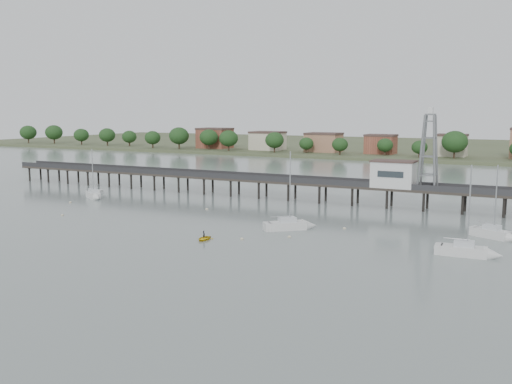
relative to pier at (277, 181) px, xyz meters
The scene contains 13 objects.
ground_plane 60.12m from the pier, 90.00° to the right, with size 500.00×500.00×0.00m, color slate.
pier is the anchor object (origin of this frame).
pier_building 25.16m from the pier, ahead, with size 8.40×5.40×5.30m.
lattice_tower 32.34m from the pier, ahead, with size 3.20×3.20×15.50m.
sailboat_d 55.03m from the pier, 37.40° to the right, with size 7.70×2.61×12.62m.
sailboat_c 32.36m from the pier, 60.02° to the right, with size 7.50×6.99×13.16m.
sailboat_e 50.23m from the pier, 24.42° to the right, with size 7.09×4.71×11.50m.
sailboat_b 39.62m from the pier, 152.85° to the right, with size 6.70×5.24×11.21m.
white_tender 42.67m from the pier, 164.55° to the right, with size 3.36×1.62×1.27m.
yellow_dinghy 41.79m from the pier, 80.01° to the right, with size 2.17×0.63×3.04m, color yellow.
dinghy_occupant 41.79m from the pier, 80.01° to the right, with size 0.42×1.15×0.28m, color black.
mooring_buoys 30.31m from the pier, 80.77° to the right, with size 85.18×20.14×0.39m.
far_shore 179.60m from the pier, 89.89° to the left, with size 500.00×170.00×10.40m.
Camera 1 is at (51.30, -50.42, 18.81)m, focal length 40.00 mm.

